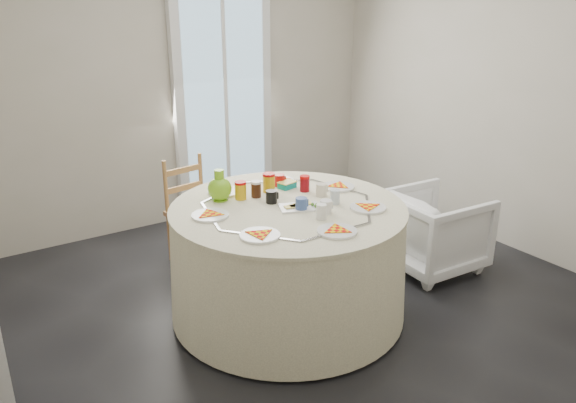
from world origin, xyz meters
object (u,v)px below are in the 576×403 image
wooden_chair (195,206)px  green_pitcher (220,185)px  table (288,262)px  armchair (434,222)px

wooden_chair → green_pitcher: size_ratio=4.19×
wooden_chair → green_pitcher: bearing=-109.2°
green_pitcher → table: bearing=-48.1°
table → wooden_chair: size_ratio=1.83×
armchair → green_pitcher: (-1.61, 0.42, 0.48)m
armchair → green_pitcher: size_ratio=3.40×
wooden_chair → armchair: size_ratio=1.23×
table → green_pitcher: 0.67m
table → armchair: bearing=-3.3°
table → green_pitcher: size_ratio=7.68×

